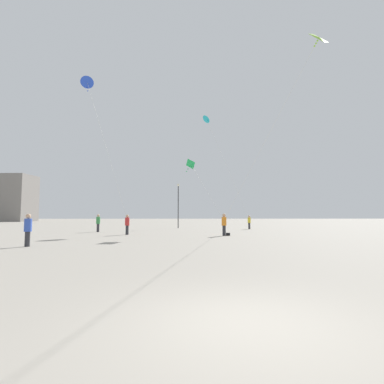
{
  "coord_description": "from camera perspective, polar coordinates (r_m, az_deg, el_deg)",
  "views": [
    {
      "loc": [
        -0.97,
        -4.74,
        1.7
      ],
      "look_at": [
        0.0,
        23.96,
        3.98
      ],
      "focal_mm": 27.68,
      "sensor_mm": 36.0,
      "label": 1
    }
  ],
  "objects": [
    {
      "name": "person_in_yellow",
      "position": [
        37.6,
        10.96,
        -5.62
      ],
      "size": [
        0.37,
        0.37,
        1.7
      ],
      "rotation": [
        0.0,
        0.0,
        3.87
      ],
      "color": "#2D2D33",
      "rests_on": "ground_plane"
    },
    {
      "name": "handbag_beside_flyer",
      "position": [
        25.3,
        6.97,
        -8.08
      ],
      "size": [
        0.35,
        0.26,
        0.24
      ],
      "primitive_type": "cube",
      "rotation": [
        0.0,
        0.0,
        5.88
      ],
      "color": "black",
      "rests_on": "ground_plane"
    },
    {
      "name": "person_in_green",
      "position": [
        32.16,
        -17.64,
        -5.58
      ],
      "size": [
        0.4,
        0.4,
        1.82
      ],
      "rotation": [
        0.0,
        0.0,
        2.51
      ],
      "color": "#2D2D33",
      "rests_on": "ground_plane"
    },
    {
      "name": "kite_cyan_diamond",
      "position": [
        40.64,
        2.89,
        13.72
      ],
      "size": [
        5.77,
        2.55,
        13.74
      ],
      "color": "#1EB2C6"
    },
    {
      "name": "kite_cobalt_diamond",
      "position": [
        29.12,
        -19.49,
        19.15
      ],
      "size": [
        4.14,
        1.67,
        12.54
      ],
      "color": "blue"
    },
    {
      "name": "kite_emerald_delta",
      "position": [
        26.57,
        -0.15,
        5.23
      ],
      "size": [
        3.22,
        1.96,
        5.34
      ],
      "color": "green"
    },
    {
      "name": "person_in_orange",
      "position": [
        25.11,
        6.2,
        -6.06
      ],
      "size": [
        0.41,
        0.41,
        1.86
      ],
      "rotation": [
        0.0,
        0.0,
        1.32
      ],
      "color": "#2D2D33",
      "rests_on": "ground_plane"
    },
    {
      "name": "ground_plane",
      "position": [
        5.13,
        9.95,
        -23.84
      ],
      "size": [
        300.0,
        300.0,
        0.0
      ],
      "primitive_type": "plane",
      "color": "#9E9689"
    },
    {
      "name": "lamppost_east",
      "position": [
        39.97,
        -2.67,
        -1.33
      ],
      "size": [
        0.36,
        0.36,
        6.02
      ],
      "color": "#2D2D30",
      "rests_on": "ground_plane"
    },
    {
      "name": "person_in_blue",
      "position": [
        18.68,
        -29.07,
        -6.17
      ],
      "size": [
        0.39,
        0.39,
        1.79
      ],
      "rotation": [
        0.0,
        0.0,
        5.99
      ],
      "color": "#2D2D33",
      "rests_on": "ground_plane"
    },
    {
      "name": "person_in_red",
      "position": [
        26.95,
        -12.38,
        -5.97
      ],
      "size": [
        0.39,
        0.39,
        1.78
      ],
      "rotation": [
        0.0,
        0.0,
        2.85
      ],
      "color": "#2D2D33",
      "rests_on": "ground_plane"
    },
    {
      "name": "kite_lime_delta",
      "position": [
        21.56,
        22.76,
        24.82
      ],
      "size": [
        5.48,
        8.6,
        11.5
      ],
      "color": "#8CD12D"
    }
  ]
}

